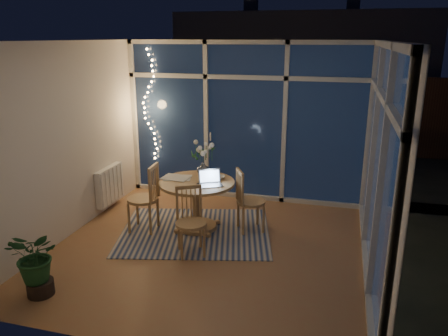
# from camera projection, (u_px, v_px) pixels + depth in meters

# --- Properties ---
(floor) EXTENTS (4.00, 4.00, 0.00)m
(floor) POSITION_uv_depth(u_px,v_px,m) (211.00, 248.00, 5.69)
(floor) COLOR #9B6443
(floor) RESTS_ON ground
(ceiling) EXTENTS (4.00, 4.00, 0.00)m
(ceiling) POSITION_uv_depth(u_px,v_px,m) (209.00, 41.00, 4.94)
(ceiling) COLOR white
(ceiling) RESTS_ON wall_back
(wall_back) EXTENTS (4.00, 0.04, 2.60)m
(wall_back) POSITION_uv_depth(u_px,v_px,m) (245.00, 122.00, 7.16)
(wall_back) COLOR silver
(wall_back) RESTS_ON floor
(wall_front) EXTENTS (4.00, 0.04, 2.60)m
(wall_front) POSITION_uv_depth(u_px,v_px,m) (136.00, 213.00, 3.47)
(wall_front) COLOR silver
(wall_front) RESTS_ON floor
(wall_left) EXTENTS (0.04, 4.00, 2.60)m
(wall_left) POSITION_uv_depth(u_px,v_px,m) (66.00, 142.00, 5.82)
(wall_left) COLOR silver
(wall_left) RESTS_ON floor
(wall_right) EXTENTS (0.04, 4.00, 2.60)m
(wall_right) POSITION_uv_depth(u_px,v_px,m) (383.00, 164.00, 4.81)
(wall_right) COLOR silver
(wall_right) RESTS_ON floor
(window_wall_back) EXTENTS (4.00, 0.10, 2.60)m
(window_wall_back) POSITION_uv_depth(u_px,v_px,m) (245.00, 122.00, 7.12)
(window_wall_back) COLOR silver
(window_wall_back) RESTS_ON floor
(window_wall_right) EXTENTS (0.10, 4.00, 2.60)m
(window_wall_right) POSITION_uv_depth(u_px,v_px,m) (379.00, 164.00, 4.82)
(window_wall_right) COLOR silver
(window_wall_right) RESTS_ON floor
(radiator) EXTENTS (0.10, 0.70, 0.58)m
(radiator) POSITION_uv_depth(u_px,v_px,m) (110.00, 185.00, 6.89)
(radiator) COLOR white
(radiator) RESTS_ON wall_left
(fairy_lights) EXTENTS (0.24, 0.10, 1.85)m
(fairy_lights) POSITION_uv_depth(u_px,v_px,m) (149.00, 105.00, 7.40)
(fairy_lights) COLOR #FFB566
(fairy_lights) RESTS_ON window_wall_back
(garden_patio) EXTENTS (12.00, 6.00, 0.10)m
(garden_patio) POSITION_uv_depth(u_px,v_px,m) (293.00, 157.00, 10.20)
(garden_patio) COLOR black
(garden_patio) RESTS_ON ground
(garden_fence) EXTENTS (11.00, 0.08, 1.80)m
(garden_fence) POSITION_uv_depth(u_px,v_px,m) (277.00, 112.00, 10.51)
(garden_fence) COLOR #341D13
(garden_fence) RESTS_ON ground
(neighbour_roof) EXTENTS (7.00, 3.00, 2.20)m
(neighbour_roof) POSITION_uv_depth(u_px,v_px,m) (304.00, 52.00, 12.83)
(neighbour_roof) COLOR #32333C
(neighbour_roof) RESTS_ON ground
(garden_shrubs) EXTENTS (0.90, 0.90, 0.90)m
(garden_shrubs) POSITION_uv_depth(u_px,v_px,m) (221.00, 149.00, 8.90)
(garden_shrubs) COLOR black
(garden_shrubs) RESTS_ON ground
(rug) EXTENTS (2.39, 2.08, 0.01)m
(rug) POSITION_uv_depth(u_px,v_px,m) (195.00, 231.00, 6.17)
(rug) COLOR beige
(rug) RESTS_ON floor
(dining_table) EXTENTS (1.27, 1.27, 0.72)m
(dining_table) POSITION_uv_depth(u_px,v_px,m) (197.00, 206.00, 6.16)
(dining_table) COLOR #9F7E47
(dining_table) RESTS_ON floor
(chair_left) EXTENTS (0.49, 0.49, 0.99)m
(chair_left) POSITION_uv_depth(u_px,v_px,m) (143.00, 198.00, 6.08)
(chair_left) COLOR #9F7E47
(chair_left) RESTS_ON floor
(chair_right) EXTENTS (0.57, 0.57, 0.92)m
(chair_right) POSITION_uv_depth(u_px,v_px,m) (251.00, 200.00, 6.09)
(chair_right) COLOR #9F7E47
(chair_right) RESTS_ON floor
(chair_front) EXTENTS (0.55, 0.55, 0.88)m
(chair_front) POSITION_uv_depth(u_px,v_px,m) (191.00, 222.00, 5.41)
(chair_front) COLOR #9F7E47
(chair_front) RESTS_ON floor
(laptop) EXTENTS (0.39, 0.37, 0.22)m
(laptop) POSITION_uv_depth(u_px,v_px,m) (211.00, 178.00, 5.85)
(laptop) COLOR #B8B8BD
(laptop) RESTS_ON dining_table
(flower_vase) EXTENTS (0.24, 0.24, 0.21)m
(flower_vase) POSITION_uv_depth(u_px,v_px,m) (203.00, 168.00, 6.33)
(flower_vase) COLOR silver
(flower_vase) RESTS_ON dining_table
(bowl) EXTENTS (0.18, 0.18, 0.04)m
(bowl) POSITION_uv_depth(u_px,v_px,m) (219.00, 177.00, 6.17)
(bowl) COLOR silver
(bowl) RESTS_ON dining_table
(newspapers) EXTENTS (0.38, 0.29, 0.01)m
(newspapers) POSITION_uv_depth(u_px,v_px,m) (176.00, 178.00, 6.17)
(newspapers) COLOR silver
(newspapers) RESTS_ON dining_table
(phone) EXTENTS (0.11, 0.06, 0.01)m
(phone) POSITION_uv_depth(u_px,v_px,m) (201.00, 184.00, 5.93)
(phone) COLOR black
(phone) RESTS_ON dining_table
(potted_plant) EXTENTS (0.61, 0.55, 0.76)m
(potted_plant) POSITION_uv_depth(u_px,v_px,m) (37.00, 262.00, 4.56)
(potted_plant) COLOR #194622
(potted_plant) RESTS_ON floor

